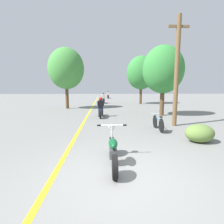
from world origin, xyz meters
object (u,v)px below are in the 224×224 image
Objects in this scene: roadside_tree_left at (66,69)px; motorcycle_rider_mid at (103,99)px; motorcycle_rider_lead at (101,109)px; motorcycle_rider_far at (108,96)px; bicycle_parked at (158,123)px; roadside_tree_right_far at (141,73)px; roadside_tree_right_near at (163,70)px; motorcycle_foreground at (113,150)px; utility_pole at (177,70)px.

roadside_tree_left is 7.85m from motorcycle_rider_mid.
motorcycle_rider_lead is 23.25m from motorcycle_rider_far.
roadside_tree_left is 3.62× the size of bicycle_parked.
motorcycle_rider_far is (-3.93, 12.88, -3.49)m from roadside_tree_right_far.
motorcycle_rider_mid is 0.93× the size of motorcycle_rider_far.
motorcycle_rider_lead is (-4.63, -0.44, -2.87)m from roadside_tree_right_near.
motorcycle_rider_far reaches higher than motorcycle_foreground.
motorcycle_rider_far is at bearing 98.55° from roadside_tree_right_near.
utility_pole is 3.49× the size of bicycle_parked.
roadside_tree_left is 7.33m from motorcycle_rider_lead.
roadside_tree_right_far is 13.91m from motorcycle_rider_far.
roadside_tree_right_near is at bearing -68.23° from motorcycle_rider_mid.
roadside_tree_left is (-8.10, 5.02, 0.58)m from roadside_tree_right_near.
roadside_tree_right_far is at bearing 29.55° from roadside_tree_left.
roadside_tree_right_near is 9.86m from motorcycle_foreground.
utility_pole is 2.84× the size of motorcycle_rider_mid.
roadside_tree_right_near is at bearing 81.94° from utility_pole.
roadside_tree_right_near is 3.10× the size of bicycle_parked.
bicycle_parked is (2.45, 3.81, -0.05)m from motorcycle_foreground.
roadside_tree_right_near is at bearing 5.48° from motorcycle_rider_lead.
motorcycle_rider_far is at bearing 106.96° from roadside_tree_right_far.
utility_pole is at bearing -94.30° from roadside_tree_right_far.
motorcycle_rider_far is at bearing 87.04° from motorcycle_rider_lead.
roadside_tree_left is at bearing 131.21° from utility_pole.
motorcycle_rider_mid is at bearing 58.40° from roadside_tree_left.
bicycle_parked is at bearing -80.30° from motorcycle_rider_mid.
motorcycle_foreground is 4.53m from bicycle_parked.
motorcycle_rider_lead is 1.00× the size of motorcycle_rider_mid.
utility_pole is 26.69m from motorcycle_rider_far.
utility_pole is 5.76m from motorcycle_rider_lead.
roadside_tree_left is 2.74× the size of motorcycle_rider_far.
utility_pole is 2.88× the size of motorcycle_foreground.
motorcycle_foreground is 31.19m from motorcycle_rider_far.
roadside_tree_right_near is 2.56× the size of motorcycle_foreground.
motorcycle_rider_mid is at bearing 88.89° from motorcycle_rider_lead.
roadside_tree_left reaches higher than motorcycle_rider_far.
bicycle_parked is (-2.24, -14.49, -3.67)m from roadside_tree_right_far.
roadside_tree_right_near is at bearing -31.78° from roadside_tree_left.
motorcycle_rider_mid is at bearing -94.77° from motorcycle_rider_far.
motorcycle_foreground is at bearing -104.38° from roadside_tree_right_far.
roadside_tree_right_far reaches higher than motorcycle_foreground.
motorcycle_rider_mid is (3.70, 6.01, -3.44)m from roadside_tree_left.
roadside_tree_right_far is 12.06m from motorcycle_rider_lead.
utility_pole is 3.70m from roadside_tree_right_near.
roadside_tree_right_near is 0.86× the size of roadside_tree_left.
motorcycle_rider_lead is (-5.13, -10.34, -3.49)m from roadside_tree_right_far.
roadside_tree_left is 18.68m from motorcycle_rider_far.
roadside_tree_right_far reaches higher than motorcycle_rider_lead.
utility_pole reaches higher than bicycle_parked.
roadside_tree_right_near reaches higher than motorcycle_rider_mid.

